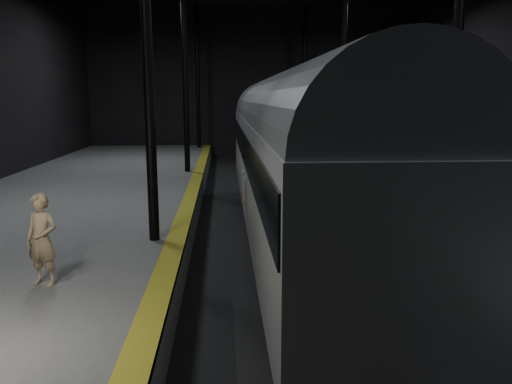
{
  "coord_description": "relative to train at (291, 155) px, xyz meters",
  "views": [
    {
      "loc": [
        -2.0,
        -16.46,
        4.58
      ],
      "look_at": [
        -1.13,
        -2.91,
        2.0
      ],
      "focal_mm": 35.0,
      "sensor_mm": 36.0,
      "label": 1
    }
  ],
  "objects": [
    {
      "name": "tactile_strip",
      "position": [
        -3.25,
        1.82,
        -1.89
      ],
      "size": [
        0.5,
        43.8,
        0.01
      ],
      "primitive_type": "cube",
      "color": "olive",
      "rests_on": "platform_left"
    },
    {
      "name": "platform_right",
      "position": [
        7.5,
        1.82,
        -2.39
      ],
      "size": [
        9.0,
        43.8,
        1.0
      ],
      "primitive_type": "cube",
      "color": "#52524F",
      "rests_on": "ground"
    },
    {
      "name": "ground",
      "position": [
        0.0,
        1.82,
        -2.89
      ],
      "size": [
        44.0,
        44.0,
        0.0
      ],
      "primitive_type": "plane",
      "color": "black",
      "rests_on": "ground"
    },
    {
      "name": "train",
      "position": [
        0.0,
        0.0,
        0.0
      ],
      "size": [
        2.91,
        19.4,
        5.19
      ],
      "color": "#A1A4A9",
      "rests_on": "ground"
    },
    {
      "name": "track",
      "position": [
        0.0,
        1.82,
        -2.82
      ],
      "size": [
        2.4,
        43.0,
        0.24
      ],
      "color": "#3F3328",
      "rests_on": "ground"
    },
    {
      "name": "woman",
      "position": [
        -5.5,
        -5.2,
        -0.99
      ],
      "size": [
        0.76,
        0.62,
        1.8
      ],
      "primitive_type": "imported",
      "rotation": [
        0.0,
        0.0,
        -0.34
      ],
      "color": "#947C5B",
      "rests_on": "platform_left"
    },
    {
      "name": "platform_left",
      "position": [
        -7.5,
        1.82,
        -2.39
      ],
      "size": [
        9.0,
        43.8,
        1.0
      ],
      "primitive_type": "cube",
      "color": "#52524F",
      "rests_on": "ground"
    }
  ]
}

